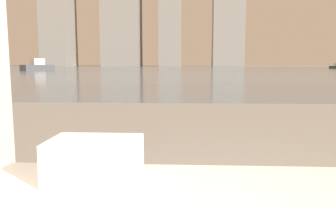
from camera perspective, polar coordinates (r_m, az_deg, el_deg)
towel_stack at (r=0.97m, az=-12.55°, el=-9.27°), size 0.26×0.17×0.12m
harbor_water at (r=62.03m, az=2.80°, el=6.39°), size 180.00×110.00×0.01m
harbor_boat_3 at (r=45.67m, az=-21.77°, el=6.30°), size 3.41×4.25×1.55m
skyline_tower_1 at (r=121.94m, az=-8.11°, el=17.10°), size 13.20×11.18×44.01m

